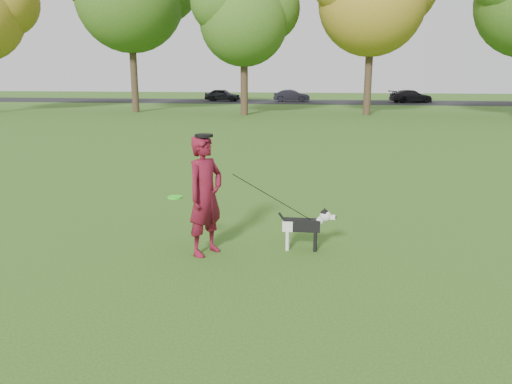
# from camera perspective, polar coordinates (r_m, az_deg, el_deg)

# --- Properties ---
(ground) EXTENTS (120.00, 120.00, 0.00)m
(ground) POSITION_cam_1_polar(r_m,az_deg,el_deg) (7.96, 0.02, -7.45)
(ground) COLOR #285116
(ground) RESTS_ON ground
(road) EXTENTS (120.00, 7.00, 0.02)m
(road) POSITION_cam_1_polar(r_m,az_deg,el_deg) (47.46, 6.17, 10.20)
(road) COLOR black
(road) RESTS_ON ground
(man) EXTENTS (0.75, 0.84, 1.92)m
(man) POSITION_cam_1_polar(r_m,az_deg,el_deg) (7.89, -5.80, -0.41)
(man) COLOR #560C1D
(man) RESTS_ON ground
(dog) EXTENTS (0.95, 0.19, 0.72)m
(dog) POSITION_cam_1_polar(r_m,az_deg,el_deg) (8.18, 5.75, -3.68)
(dog) COLOR black
(dog) RESTS_ON ground
(car_left) EXTENTS (3.51, 1.83, 1.14)m
(car_left) POSITION_cam_1_polar(r_m,az_deg,el_deg) (48.30, -3.84, 11.00)
(car_left) COLOR black
(car_left) RESTS_ON road
(car_mid) EXTENTS (3.37, 1.25, 1.10)m
(car_mid) POSITION_cam_1_polar(r_m,az_deg,el_deg) (47.49, 4.12, 10.92)
(car_mid) COLOR black
(car_mid) RESTS_ON road
(car_right) EXTENTS (4.17, 2.59, 1.13)m
(car_right) POSITION_cam_1_polar(r_m,az_deg,el_deg) (48.13, 17.30, 10.41)
(car_right) COLOR black
(car_right) RESTS_ON road
(man_held_items) EXTENTS (2.29, 0.60, 1.45)m
(man_held_items) POSITION_cam_1_polar(r_m,az_deg,el_deg) (7.87, 2.07, -0.73)
(man_held_items) COLOR #2EEE1E
(man_held_items) RESTS_ON ground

